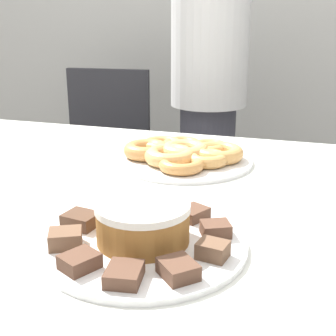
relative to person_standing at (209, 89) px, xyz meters
name	(u,v)px	position (x,y,z in m)	size (l,w,h in m)	color
table	(180,227)	(0.15, -0.95, -0.15)	(1.93, 1.08, 0.74)	silver
person_standing	(209,89)	(0.00, 0.00, 0.00)	(0.30, 0.30, 1.54)	#383842
office_chair_left	(101,173)	(-0.51, 0.04, -0.42)	(0.48, 0.48, 0.86)	black
plate_cake	(143,243)	(0.15, -1.17, -0.08)	(0.34, 0.34, 0.01)	white
plate_donuts	(184,160)	(0.09, -0.70, -0.08)	(0.35, 0.35, 0.01)	white
frosted_cake	(142,222)	(0.15, -1.17, -0.04)	(0.16, 0.16, 0.07)	#9E662D
lamington_0	(216,229)	(0.26, -1.11, -0.06)	(0.06, 0.06, 0.02)	brown
lamington_1	(193,213)	(0.21, -1.06, -0.06)	(0.06, 0.07, 0.02)	brown
lamington_2	(156,206)	(0.13, -1.05, -0.06)	(0.05, 0.05, 0.02)	brown
lamington_3	(115,208)	(0.06, -1.08, -0.06)	(0.08, 0.08, 0.02)	brown
lamington_4	(81,220)	(0.03, -1.15, -0.06)	(0.06, 0.06, 0.02)	#513828
lamington_5	(65,239)	(0.04, -1.23, -0.06)	(0.07, 0.06, 0.03)	brown
lamington_6	(80,261)	(0.09, -1.28, -0.06)	(0.06, 0.07, 0.02)	brown
lamington_7	(124,274)	(0.17, -1.29, -0.06)	(0.06, 0.06, 0.02)	brown
lamington_8	(178,269)	(0.24, -1.26, -0.06)	(0.07, 0.07, 0.02)	brown
lamington_9	(213,250)	(0.27, -1.19, -0.06)	(0.05, 0.05, 0.03)	brown
donut_0	(184,151)	(0.09, -0.70, -0.05)	(0.12, 0.12, 0.04)	#E5AD66
donut_1	(207,159)	(0.16, -0.74, -0.06)	(0.10, 0.10, 0.03)	tan
donut_2	(218,153)	(0.18, -0.69, -0.05)	(0.13, 0.13, 0.04)	tan
donut_3	(209,148)	(0.14, -0.63, -0.06)	(0.10, 0.10, 0.03)	tan
donut_4	(182,145)	(0.07, -0.63, -0.06)	(0.11, 0.11, 0.03)	#C68447
donut_5	(162,145)	(0.02, -0.66, -0.05)	(0.11, 0.11, 0.03)	tan
donut_6	(147,150)	(0.00, -0.72, -0.05)	(0.12, 0.12, 0.04)	#D18E4C
donut_7	(170,156)	(0.07, -0.75, -0.05)	(0.13, 0.13, 0.04)	#E5AD66
donut_8	(181,165)	(0.11, -0.80, -0.06)	(0.11, 0.11, 0.03)	#D18E4C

